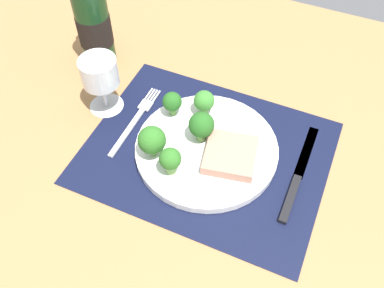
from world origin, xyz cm
name	(u,v)px	position (x,y,z in cm)	size (l,w,h in cm)	color
ground_plane	(206,157)	(0.00, 0.00, -1.50)	(140.00, 110.00, 3.00)	#996D42
placemat	(206,152)	(0.00, 0.00, 0.15)	(44.67, 34.98, 0.30)	black
plate	(207,149)	(0.00, 0.00, 1.10)	(26.69, 26.69, 1.60)	white
steak	(230,155)	(4.94, -0.84, 2.90)	(9.10, 9.34, 2.00)	tan
broccoli_near_fork	(201,125)	(-1.71, 1.42, 5.57)	(4.81, 4.81, 6.24)	#6B994C
broccoli_near_steak	(204,101)	(-3.85, 7.77, 4.94)	(4.11, 4.11, 5.19)	#6B994C
broccoli_back_left	(152,140)	(-8.31, -5.48, 5.82)	(5.12, 5.12, 6.55)	#6B994C
broccoli_center	(172,102)	(-9.30, 4.94, 5.11)	(3.78, 3.78, 5.25)	#5B8942
broccoli_front_edge	(170,160)	(-3.67, -7.71, 5.36)	(3.94, 3.94, 5.70)	#6B994C
fork	(135,120)	(-15.94, 1.42, 0.55)	(2.40, 19.20, 0.50)	silver
knife	(297,179)	(17.30, 0.53, 0.60)	(1.80, 23.00, 0.80)	black
wine_bottle	(93,23)	(-31.89, 14.61, 10.07)	(7.25, 7.25, 28.64)	#143819
wine_glass	(100,75)	(-23.47, 2.88, 8.56)	(7.25, 7.25, 12.18)	silver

